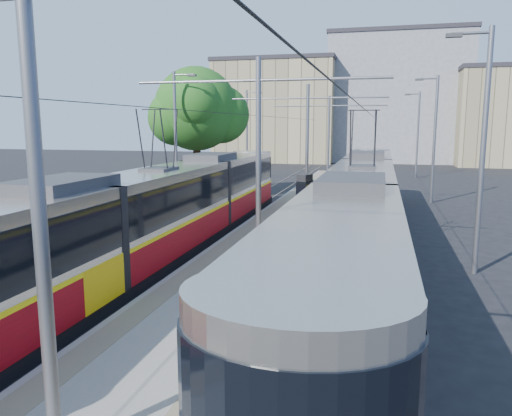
# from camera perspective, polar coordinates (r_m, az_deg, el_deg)

# --- Properties ---
(ground) EXTENTS (160.00, 160.00, 0.00)m
(ground) POSITION_cam_1_polar(r_m,az_deg,el_deg) (11.58, -9.66, -15.91)
(ground) COLOR black
(ground) RESTS_ON ground
(platform) EXTENTS (4.00, 50.00, 0.30)m
(platform) POSITION_cam_1_polar(r_m,az_deg,el_deg) (27.32, 4.81, -0.68)
(platform) COLOR gray
(platform) RESTS_ON ground
(tactile_strip_left) EXTENTS (0.70, 50.00, 0.01)m
(tactile_strip_left) POSITION_cam_1_polar(r_m,az_deg,el_deg) (27.56, 1.84, -0.24)
(tactile_strip_left) COLOR gray
(tactile_strip_left) RESTS_ON platform
(tactile_strip_right) EXTENTS (0.70, 50.00, 0.01)m
(tactile_strip_right) POSITION_cam_1_polar(r_m,az_deg,el_deg) (27.10, 7.85, -0.49)
(tactile_strip_right) COLOR gray
(tactile_strip_right) RESTS_ON platform
(rails) EXTENTS (8.71, 70.00, 0.03)m
(rails) POSITION_cam_1_polar(r_m,az_deg,el_deg) (27.34, 4.81, -0.96)
(rails) COLOR gray
(rails) RESTS_ON ground
(tram_left) EXTENTS (2.43, 28.96, 5.50)m
(tram_left) POSITION_cam_1_polar(r_m,az_deg,el_deg) (18.92, -10.86, -0.55)
(tram_left) COLOR black
(tram_left) RESTS_ON ground
(tram_right) EXTENTS (2.43, 32.15, 5.50)m
(tram_right) POSITION_cam_1_polar(r_m,az_deg,el_deg) (19.98, 11.89, 0.37)
(tram_right) COLOR black
(tram_right) RESTS_ON ground
(catenary) EXTENTS (9.20, 70.00, 7.00)m
(catenary) POSITION_cam_1_polar(r_m,az_deg,el_deg) (24.09, 3.84, 8.44)
(catenary) COLOR slate
(catenary) RESTS_ON platform
(street_lamps) EXTENTS (15.18, 38.22, 8.00)m
(street_lamps) POSITION_cam_1_polar(r_m,az_deg,el_deg) (30.86, 6.15, 7.99)
(street_lamps) COLOR slate
(street_lamps) RESTS_ON ground
(shelter) EXTENTS (0.82, 1.06, 2.06)m
(shelter) POSITION_cam_1_polar(r_m,az_deg,el_deg) (26.80, 5.57, 1.77)
(shelter) COLOR black
(shelter) RESTS_ON platform
(tree) EXTENTS (5.98, 5.53, 8.69)m
(tree) POSITION_cam_1_polar(r_m,az_deg,el_deg) (33.39, -6.13, 11.01)
(tree) COLOR #382314
(tree) RESTS_ON ground
(building_left) EXTENTS (16.32, 12.24, 13.71)m
(building_left) POSITION_cam_1_polar(r_m,az_deg,el_deg) (71.03, 2.57, 10.99)
(building_left) COLOR #9B8F69
(building_left) RESTS_ON ground
(building_centre) EXTENTS (18.36, 14.28, 17.06)m
(building_centre) POSITION_cam_1_polar(r_m,az_deg,el_deg) (73.65, 15.79, 11.90)
(building_centre) COLOR gray
(building_centre) RESTS_ON ground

